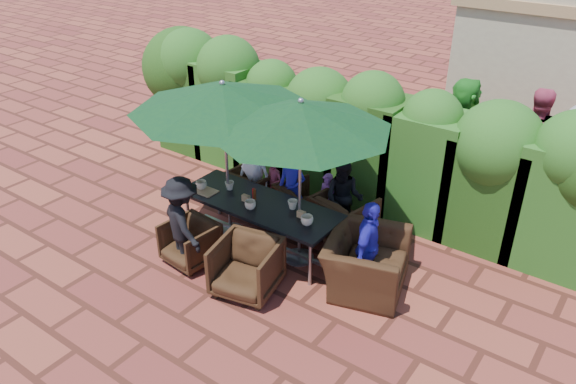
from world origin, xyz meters
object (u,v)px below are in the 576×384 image
Objects in this scene: umbrella_left at (223,97)px; chair_far_left at (251,187)px; chair_far_right at (344,215)px; chair_near_left at (190,241)px; umbrella_right at (301,116)px; chair_end_right at (366,255)px; dining_table at (259,207)px; chair_near_right at (246,265)px; chair_far_mid at (302,202)px.

umbrella_left is 2.04m from chair_far_left.
chair_near_left is at bearing 62.75° from chair_far_right.
umbrella_right reaches higher than chair_far_right.
chair_far_left is at bearing 106.00° from umbrella_left.
umbrella_right reaches higher than chair_end_right.
chair_end_right reaches higher than chair_near_left.
chair_far_right reaches higher than dining_table.
chair_near_right is (0.52, -0.94, -0.26)m from dining_table.
umbrella_right is 3.41× the size of chair_far_left.
umbrella_left reaches higher than chair_near_left.
chair_near_left is 2.51m from chair_end_right.
umbrella_right is at bearing 44.20° from chair_near_left.
chair_far_right is (0.24, 0.84, -1.80)m from umbrella_right.
umbrella_left reaches higher than chair_far_mid.
dining_table is at bearing 63.82° from chair_near_left.
umbrella_left is 3.24× the size of chair_far_right.
umbrella_right is 3.43× the size of chair_far_mid.
chair_end_right reaches higher than chair_near_right.
umbrella_right is at bearing 6.37° from dining_table.
chair_far_mid is 1.92m from chair_near_right.
chair_far_mid is (0.98, 0.07, -0.00)m from chair_far_left.
umbrella_left is at bearing 41.53° from chair_far_right.
chair_far_left is at bearing 134.75° from dining_table.
chair_far_right is at bearing 56.75° from chair_near_left.
chair_far_mid is 1.03× the size of chair_near_left.
umbrella_right is 2.53m from chair_far_left.
umbrella_right is 3.00× the size of chair_far_right.
chair_far_right is at bearing 45.15° from dining_table.
umbrella_right is 2.02m from chair_end_right.
umbrella_right is at bearing 1.62° from umbrella_left.
umbrella_right is (1.29, 0.04, -0.00)m from umbrella_left.
chair_far_mid is at bearing 45.93° from chair_end_right.
umbrella_left reaches higher than dining_table.
chair_near_left is at bearing 104.70° from chair_far_left.
chair_far_right is at bearing -158.01° from chair_far_mid.
chair_far_right reaches higher than chair_far_left.
dining_table is 0.93× the size of umbrella_left.
chair_far_left is 1.04× the size of chair_near_left.
umbrella_left is 1.29m from umbrella_right.
chair_end_right is at bearing 146.76° from chair_far_right.
umbrella_left is 3.71× the size of chair_far_mid.
chair_far_right is at bearing 29.72° from umbrella_left.
chair_far_mid is at bearing 75.68° from chair_near_left.
chair_far_mid is at bearing 50.72° from umbrella_left.
chair_end_right is at bearing 175.90° from chair_far_mid.
chair_near_left is 0.60× the size of chair_end_right.
dining_table is 3.43× the size of chair_far_left.
chair_near_right reaches higher than chair_far_left.
chair_far_left is at bearing 105.53° from chair_near_left.
chair_near_right is (0.40, -1.87, 0.05)m from chair_far_mid.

